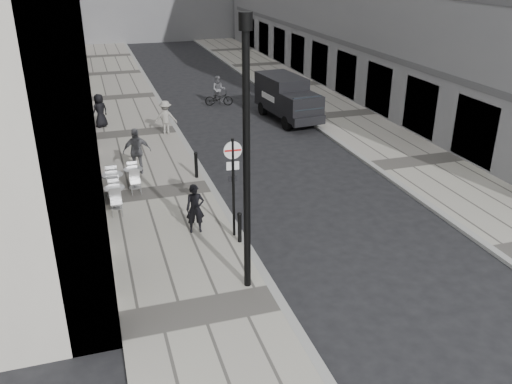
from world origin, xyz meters
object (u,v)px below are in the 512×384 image
walking_man (195,209)px  lamppost (246,148)px  cyclist (219,94)px  panel_van (286,96)px  sign_post (233,175)px

walking_man → lamppost: bearing=-71.7°
cyclist → lamppost: bearing=-86.8°
walking_man → panel_van: (7.28, 11.42, 0.36)m
walking_man → panel_van: bearing=64.4°
sign_post → walking_man: bearing=153.8°
walking_man → sign_post: sign_post is taller
sign_post → panel_van: size_ratio=0.64×
lamppost → cyclist: lamppost is taller
lamppost → cyclist: 19.46m
sign_post → lamppost: size_ratio=0.46×
cyclist → panel_van: bearing=-40.5°
lamppost → panel_van: lamppost is taller
panel_van → lamppost: bearing=-119.6°
panel_van → cyclist: panel_van is taller
walking_man → cyclist: size_ratio=0.91×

